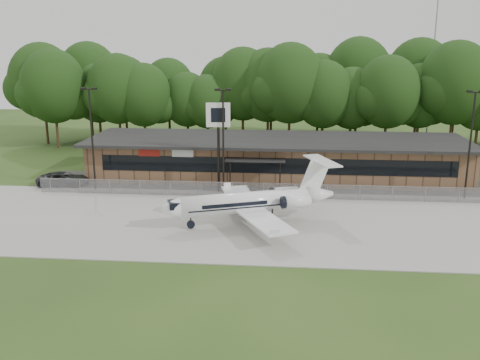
# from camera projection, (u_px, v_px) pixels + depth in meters

# --- Properties ---
(ground) EXTENTS (160.00, 160.00, 0.00)m
(ground) POSITION_uv_depth(u_px,v_px,m) (268.00, 261.00, 36.34)
(ground) COLOR #254117
(ground) RESTS_ON ground
(apron) EXTENTS (64.00, 18.00, 0.08)m
(apron) POSITION_uv_depth(u_px,v_px,m) (272.00, 222.00, 44.04)
(apron) COLOR #9E9B93
(apron) RESTS_ON ground
(parking_lot) EXTENTS (50.00, 9.00, 0.06)m
(parking_lot) POSITION_uv_depth(u_px,v_px,m) (275.00, 186.00, 55.14)
(parking_lot) COLOR #383835
(parking_lot) RESTS_ON ground
(terminal) EXTENTS (41.00, 11.65, 4.30)m
(terminal) POSITION_uv_depth(u_px,v_px,m) (277.00, 157.00, 58.88)
(terminal) COLOR brown
(terminal) RESTS_ON ground
(fence) EXTENTS (46.00, 0.04, 1.52)m
(fence) POSITION_uv_depth(u_px,v_px,m) (274.00, 191.00, 50.61)
(fence) COLOR gray
(fence) RESTS_ON ground
(treeline) EXTENTS (72.00, 12.00, 15.00)m
(treeline) POSITION_uv_depth(u_px,v_px,m) (280.00, 93.00, 74.96)
(treeline) COLOR #183510
(treeline) RESTS_ON ground
(radio_mast) EXTENTS (0.20, 0.20, 25.00)m
(radio_mast) POSITION_uv_depth(u_px,v_px,m) (433.00, 56.00, 77.59)
(radio_mast) COLOR gray
(radio_mast) RESTS_ON ground
(light_pole_left) EXTENTS (1.55, 0.30, 10.23)m
(light_pole_left) POSITION_uv_depth(u_px,v_px,m) (92.00, 131.00, 52.32)
(light_pole_left) COLOR black
(light_pole_left) RESTS_ON ground
(light_pole_mid) EXTENTS (1.55, 0.30, 10.23)m
(light_pole_mid) POSITION_uv_depth(u_px,v_px,m) (223.00, 133.00, 51.19)
(light_pole_mid) COLOR black
(light_pole_mid) RESTS_ON ground
(light_pole_right) EXTENTS (1.55, 0.30, 10.23)m
(light_pole_right) POSITION_uv_depth(u_px,v_px,m) (471.00, 137.00, 49.19)
(light_pole_right) COLOR black
(light_pole_right) RESTS_ON ground
(business_jet) EXTENTS (15.00, 13.41, 5.13)m
(business_jet) POSITION_uv_depth(u_px,v_px,m) (252.00, 203.00, 43.26)
(business_jet) COLOR white
(business_jet) RESTS_ON ground
(suv) EXTENTS (5.40, 2.83, 1.45)m
(suv) POSITION_uv_depth(u_px,v_px,m) (63.00, 179.00, 55.12)
(suv) COLOR #343437
(suv) RESTS_ON ground
(pole_sign) EXTENTS (2.33, 0.46, 8.84)m
(pole_sign) POSITION_uv_depth(u_px,v_px,m) (218.00, 124.00, 51.32)
(pole_sign) COLOR black
(pole_sign) RESTS_ON ground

